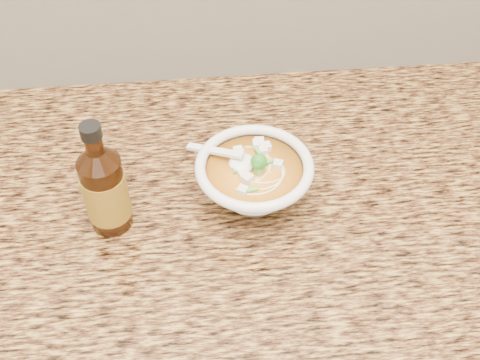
{
  "coord_description": "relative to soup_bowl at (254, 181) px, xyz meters",
  "views": [
    {
      "loc": [
        0.0,
        1.11,
        1.56
      ],
      "look_at": [
        0.06,
        1.69,
        0.94
      ],
      "focal_mm": 45.0,
      "sensor_mm": 36.0,
      "label": 1
    }
  ],
  "objects": [
    {
      "name": "cabinet",
      "position": [
        -0.08,
        -0.01,
        -0.51
      ],
      "size": [
        4.0,
        0.65,
        0.86
      ],
      "primitive_type": "cube",
      "color": "black",
      "rests_on": "ground"
    },
    {
      "name": "soup_bowl",
      "position": [
        0.0,
        0.0,
        0.0
      ],
      "size": [
        0.18,
        0.17,
        0.09
      ],
      "rotation": [
        0.0,
        0.0,
        -0.19
      ],
      "color": "white",
      "rests_on": "counter_slab"
    },
    {
      "name": "hot_sauce_bottle",
      "position": [
        -0.2,
        -0.02,
        0.03
      ],
      "size": [
        0.07,
        0.07,
        0.18
      ],
      "rotation": [
        0.0,
        0.0,
        -0.29
      ],
      "color": "#401C08",
      "rests_on": "counter_slab"
    },
    {
      "name": "counter_slab",
      "position": [
        -0.08,
        -0.01,
        -0.06
      ],
      "size": [
        4.0,
        0.68,
        0.04
      ],
      "primitive_type": "cube",
      "color": "#A8823D",
      "rests_on": "cabinet"
    }
  ]
}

